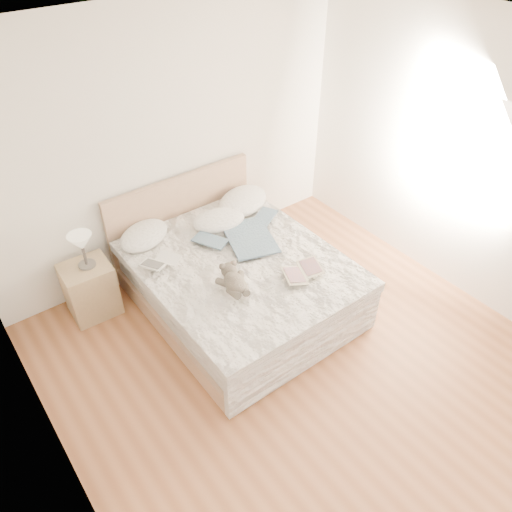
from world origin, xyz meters
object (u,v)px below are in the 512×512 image
Objects in this scene: nightstand at (90,289)px; table_lamp at (81,244)px; teddy_bear at (235,288)px; childrens_book at (302,272)px; photo_book at (161,262)px; bed at (236,279)px.

table_lamp is (0.03, 0.01, 0.53)m from nightstand.
table_lamp is 1.48m from teddy_bear.
nightstand is at bearing -164.31° from table_lamp.
teddy_bear is (-0.63, 0.17, 0.02)m from childrens_book.
photo_book is at bearing -40.04° from table_lamp.
table_lamp is at bearing 158.39° from childrens_book.
childrens_book is (0.96, -0.90, 0.00)m from photo_book.
table_lamp reaches higher than childrens_book.
teddy_bear is (0.90, -1.17, 0.37)m from nightstand.
teddy_bear is at bearing -124.96° from bed.
photo_book is (0.57, -0.44, 0.35)m from nightstand.
photo_book is (-0.62, 0.31, 0.32)m from bed.
table_lamp is at bearing 15.69° from nightstand.
nightstand is (-1.19, 0.75, -0.03)m from bed.
nightstand is at bearing 159.21° from childrens_book.
table_lamp reaches higher than photo_book.
childrens_book is (0.33, -0.59, 0.32)m from bed.
table_lamp is (-1.16, 0.76, 0.51)m from bed.
photo_book is 0.80m from teddy_bear.
teddy_bear reaches higher than nightstand.
childrens_book is at bearing -60.47° from bed.
childrens_book is at bearing -73.44° from photo_book.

